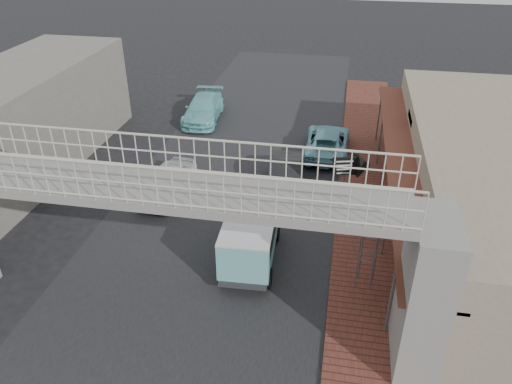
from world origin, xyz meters
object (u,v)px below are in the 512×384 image
at_px(arrow_sign, 361,166).
at_px(white_hatchback, 167,181).
at_px(dark_sedan, 285,176).
at_px(angkot_van, 250,233).
at_px(motorcycle_near, 348,202).
at_px(street_clock, 371,228).
at_px(angkot_curb, 327,142).
at_px(angkot_far, 203,109).
at_px(motorcycle_far, 347,159).

bearing_deg(arrow_sign, white_hatchback, 165.11).
height_order(dark_sedan, angkot_van, angkot_van).
height_order(motorcycle_near, street_clock, street_clock).
distance_m(angkot_van, street_clock, 4.52).
xyz_separation_m(white_hatchback, motorcycle_near, (8.39, -0.16, -0.12)).
bearing_deg(angkot_curb, arrow_sign, 106.07).
relative_size(dark_sedan, street_clock, 1.52).
xyz_separation_m(angkot_far, angkot_van, (5.69, -13.63, 0.56)).
bearing_deg(motorcycle_far, angkot_curb, 28.83).
distance_m(angkot_curb, motorcycle_near, 6.15).
height_order(angkot_curb, street_clock, street_clock).
bearing_deg(angkot_curb, dark_sedan, 68.72).
xyz_separation_m(white_hatchback, angkot_far, (-0.86, 9.37, 0.03)).
xyz_separation_m(angkot_far, arrow_sign, (9.66, -9.43, 1.63)).
bearing_deg(angkot_curb, motorcycle_near, 102.13).
distance_m(white_hatchback, arrow_sign, 8.95).
relative_size(white_hatchback, dark_sedan, 0.93).
bearing_deg(angkot_far, street_clock, -59.33).
distance_m(dark_sedan, angkot_curb, 4.74).
xyz_separation_m(white_hatchback, motorcycle_far, (8.22, 4.11, -0.10)).
height_order(white_hatchback, dark_sedan, dark_sedan).
distance_m(angkot_van, arrow_sign, 5.88).
xyz_separation_m(white_hatchback, angkot_curb, (7.12, 5.85, -0.00)).
height_order(white_hatchback, motorcycle_far, white_hatchback).
relative_size(angkot_curb, motorcycle_near, 2.73).
xyz_separation_m(dark_sedan, motorcycle_near, (3.01, -1.60, -0.15)).
bearing_deg(street_clock, angkot_van, -176.81).
height_order(motorcycle_far, street_clock, street_clock).
height_order(angkot_far, arrow_sign, arrow_sign).
relative_size(white_hatchback, angkot_curb, 0.82).
relative_size(angkot_curb, arrow_sign, 1.79).
bearing_deg(angkot_van, arrow_sign, 43.97).
bearing_deg(angkot_far, motorcycle_far, -34.37).
distance_m(angkot_curb, motorcycle_far, 2.06).
bearing_deg(motorcycle_near, dark_sedan, 74.19).
relative_size(motorcycle_far, street_clock, 0.57).
bearing_deg(angkot_van, angkot_far, 109.96).
height_order(angkot_far, motorcycle_near, angkot_far).
distance_m(white_hatchback, angkot_far, 9.41).
relative_size(street_clock, arrow_sign, 1.04).
relative_size(angkot_far, motorcycle_far, 3.01).
relative_size(dark_sedan, arrow_sign, 1.58).
bearing_deg(dark_sedan, motorcycle_far, 38.48).
bearing_deg(dark_sedan, angkot_curb, 63.69).
distance_m(white_hatchback, street_clock, 10.53).
xyz_separation_m(dark_sedan, street_clock, (3.75, -6.35, 1.80)).
height_order(white_hatchback, angkot_far, angkot_far).
bearing_deg(white_hatchback, angkot_far, 101.89).
xyz_separation_m(motorcycle_near, street_clock, (0.74, -4.75, 1.95)).
bearing_deg(street_clock, arrow_sign, 105.77).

